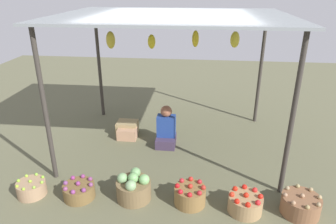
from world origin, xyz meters
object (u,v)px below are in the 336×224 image
basket_red_apples (190,195)px  wooden_crate_near_vendor (127,128)px  basket_red_tomatoes (245,203)px  basket_potatoes (301,205)px  basket_purple_onions (79,191)px  basket_cabbages (134,188)px  wooden_crate_stacked_rear (127,134)px  vendor_person (166,130)px  basket_limes (31,188)px

basket_red_apples → wooden_crate_near_vendor: 2.40m
basket_red_tomatoes → basket_potatoes: basket_potatoes is taller
basket_purple_onions → basket_cabbages: 0.79m
basket_purple_onions → wooden_crate_stacked_rear: 1.85m
basket_cabbages → basket_red_tomatoes: basket_cabbages is taller
wooden_crate_near_vendor → basket_red_tomatoes: bearing=-44.8°
vendor_person → basket_potatoes: size_ratio=1.54×
vendor_person → basket_red_tomatoes: 2.14m
basket_red_apples → basket_purple_onions: bearing=-178.6°
basket_red_apples → basket_red_tomatoes: (0.74, -0.08, -0.01)m
basket_cabbages → basket_potatoes: size_ratio=0.97×
basket_red_apples → basket_red_tomatoes: bearing=-6.3°
basket_limes → wooden_crate_near_vendor: 2.25m
basket_limes → wooden_crate_stacked_rear: basket_limes is taller
wooden_crate_near_vendor → basket_purple_onions: bearing=-96.5°
basket_cabbages → wooden_crate_stacked_rear: (-0.51, 1.77, -0.07)m
basket_potatoes → wooden_crate_stacked_rear: size_ratio=1.37×
vendor_person → basket_limes: bearing=-136.1°
wooden_crate_stacked_rear → basket_red_apples: bearing=-53.9°
basket_purple_onions → wooden_crate_near_vendor: 2.04m
vendor_person → basket_purple_onions: vendor_person is taller
basket_cabbages → wooden_crate_stacked_rear: basket_cabbages is taller
wooden_crate_near_vendor → basket_potatoes: bearing=-35.8°
basket_purple_onions → wooden_crate_near_vendor: bearing=83.5°
basket_cabbages → basket_red_tomatoes: 1.54m
basket_limes → basket_cabbages: size_ratio=0.83×
basket_purple_onions → wooden_crate_stacked_rear: basket_purple_onions is taller
basket_red_tomatoes → wooden_crate_stacked_rear: basket_red_tomatoes is taller
vendor_person → wooden_crate_stacked_rear: 0.82m
basket_cabbages → basket_red_tomatoes: bearing=-3.9°
basket_red_tomatoes → basket_potatoes: size_ratio=0.90×
basket_cabbages → basket_potatoes: bearing=-1.6°
wooden_crate_near_vendor → basket_limes: bearing=-114.6°
vendor_person → wooden_crate_stacked_rear: size_ratio=2.12×
basket_purple_onions → basket_red_tomatoes: 2.32m
basket_potatoes → basket_cabbages: bearing=178.4°
basket_cabbages → wooden_crate_stacked_rear: size_ratio=1.33×
basket_limes → basket_red_tomatoes: bearing=-0.5°
basket_cabbages → wooden_crate_near_vendor: size_ratio=1.22×
basket_limes → basket_purple_onions: 0.70m
basket_limes → basket_purple_onions: basket_purple_onions is taller
basket_red_tomatoes → wooden_crate_stacked_rear: bearing=137.6°
basket_limes → basket_red_apples: (2.28, 0.05, 0.03)m
basket_purple_onions → basket_potatoes: size_ratio=0.88×
basket_cabbages → basket_red_apples: bearing=-1.8°
vendor_person → wooden_crate_near_vendor: (-0.83, 0.34, -0.16)m
basket_cabbages → basket_limes: bearing=-177.0°
basket_limes → basket_potatoes: 3.75m
basket_red_apples → wooden_crate_near_vendor: basket_red_apples is taller
basket_cabbages → wooden_crate_near_vendor: basket_cabbages is taller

